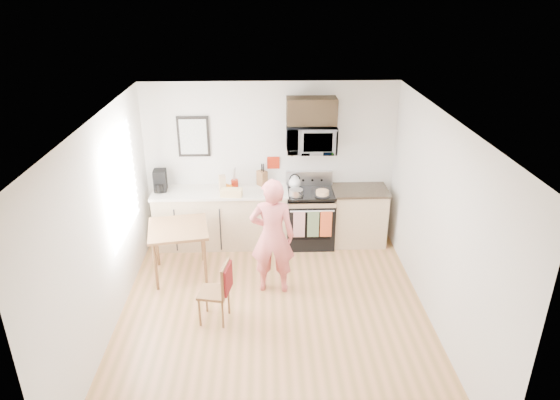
{
  "coord_description": "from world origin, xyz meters",
  "views": [
    {
      "loc": [
        -0.1,
        -5.3,
        3.99
      ],
      "look_at": [
        0.11,
        1.0,
        1.21
      ],
      "focal_mm": 32.0,
      "sensor_mm": 36.0,
      "label": 1
    }
  ],
  "objects_px": {
    "chair": "(222,285)",
    "cake": "(322,193)",
    "dining_table": "(178,233)",
    "microwave": "(311,138)",
    "person": "(272,236)",
    "range": "(310,219)"
  },
  "relations": [
    {
      "from": "dining_table",
      "to": "cake",
      "type": "bearing_deg",
      "value": 18.75
    },
    {
      "from": "range",
      "to": "microwave",
      "type": "distance_m",
      "value": 1.33
    },
    {
      "from": "person",
      "to": "cake",
      "type": "bearing_deg",
      "value": -120.8
    },
    {
      "from": "microwave",
      "to": "range",
      "type": "bearing_deg",
      "value": -89.94
    },
    {
      "from": "chair",
      "to": "dining_table",
      "type": "bearing_deg",
      "value": 132.9
    },
    {
      "from": "microwave",
      "to": "chair",
      "type": "height_order",
      "value": "microwave"
    },
    {
      "from": "microwave",
      "to": "chair",
      "type": "xyz_separation_m",
      "value": [
        -1.27,
        -2.13,
        -1.22
      ]
    },
    {
      "from": "dining_table",
      "to": "chair",
      "type": "xyz_separation_m",
      "value": [
        0.7,
        -1.12,
        -0.15
      ]
    },
    {
      "from": "range",
      "to": "person",
      "type": "relative_size",
      "value": 0.7
    },
    {
      "from": "chair",
      "to": "cake",
      "type": "bearing_deg",
      "value": 63.04
    },
    {
      "from": "microwave",
      "to": "chair",
      "type": "bearing_deg",
      "value": -120.78
    },
    {
      "from": "chair",
      "to": "cake",
      "type": "relative_size",
      "value": 3.4
    },
    {
      "from": "person",
      "to": "dining_table",
      "type": "bearing_deg",
      "value": -13.78
    },
    {
      "from": "chair",
      "to": "microwave",
      "type": "bearing_deg",
      "value": 70.15
    },
    {
      "from": "range",
      "to": "person",
      "type": "xyz_separation_m",
      "value": [
        -0.63,
        -1.33,
        0.4
      ]
    },
    {
      "from": "person",
      "to": "cake",
      "type": "xyz_separation_m",
      "value": [
        0.8,
        1.15,
        0.13
      ]
    },
    {
      "from": "range",
      "to": "chair",
      "type": "bearing_deg",
      "value": -122.06
    },
    {
      "from": "microwave",
      "to": "dining_table",
      "type": "xyz_separation_m",
      "value": [
        -1.97,
        -1.01,
        -1.08
      ]
    },
    {
      "from": "dining_table",
      "to": "cake",
      "type": "height_order",
      "value": "cake"
    },
    {
      "from": "chair",
      "to": "range",
      "type": "bearing_deg",
      "value": 68.86
    },
    {
      "from": "person",
      "to": "chair",
      "type": "relative_size",
      "value": 1.99
    },
    {
      "from": "person",
      "to": "dining_table",
      "type": "distance_m",
      "value": 1.41
    }
  ]
}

